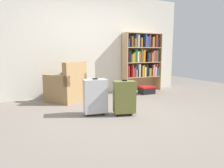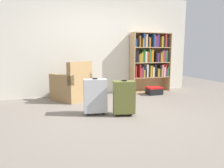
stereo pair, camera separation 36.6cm
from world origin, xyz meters
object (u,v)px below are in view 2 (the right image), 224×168
(storage_box, at_px, (154,90))
(suitcase_silver, at_px, (95,96))
(bookshelf, at_px, (151,60))
(armchair, at_px, (73,86))
(suitcase_olive, at_px, (124,97))
(mug, at_px, (99,98))

(storage_box, xyz_separation_m, suitcase_silver, (-1.92, -1.19, 0.24))
(suitcase_silver, bearing_deg, bookshelf, 38.24)
(armchair, bearing_deg, bookshelf, 7.67)
(storage_box, bearing_deg, bookshelf, 76.33)
(armchair, relative_size, storage_box, 2.48)
(storage_box, xyz_separation_m, suitcase_olive, (-1.46, -1.41, 0.22))
(suitcase_silver, bearing_deg, storage_box, 31.78)
(storage_box, bearing_deg, mug, -176.58)
(mug, relative_size, suitcase_olive, 0.19)
(mug, relative_size, suitcase_silver, 0.18)
(armchair, distance_m, mug, 0.68)
(suitcase_olive, relative_size, suitcase_silver, 0.96)
(suitcase_silver, bearing_deg, suitcase_olive, -25.34)
(bookshelf, distance_m, storage_box, 0.88)
(bookshelf, distance_m, suitcase_olive, 2.45)
(suitcase_olive, bearing_deg, mug, 93.22)
(armchair, xyz_separation_m, mug, (0.59, -0.19, -0.27))
(bookshelf, bearing_deg, mug, -163.21)
(bookshelf, relative_size, storage_box, 4.14)
(mug, height_order, suitcase_silver, suitcase_silver)
(armchair, xyz_separation_m, storage_box, (2.12, -0.10, -0.21))
(bookshelf, xyz_separation_m, suitcase_olive, (-1.56, -1.81, -0.55))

